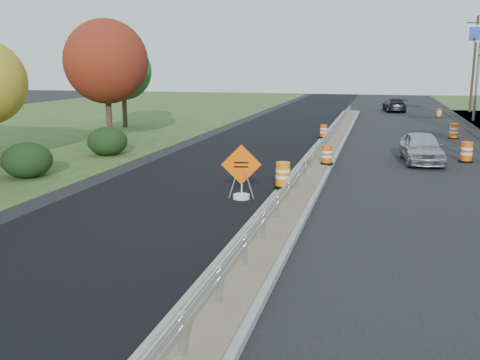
% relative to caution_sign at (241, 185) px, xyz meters
% --- Properties ---
extents(ground, '(140.00, 140.00, 0.00)m').
position_rel_caution_sign_xyz_m(ground, '(1.82, 1.29, -0.50)').
color(ground, black).
rests_on(ground, ground).
extents(milled_overlay, '(7.20, 120.00, 0.01)m').
position_rel_caution_sign_xyz_m(milled_overlay, '(-2.58, 11.29, -0.49)').
color(milled_overlay, black).
rests_on(milled_overlay, ground).
extents(median, '(1.60, 55.00, 0.23)m').
position_rel_caution_sign_xyz_m(median, '(1.82, 9.29, -0.39)').
color(median, gray).
rests_on(median, ground).
extents(guardrail, '(0.10, 46.15, 0.72)m').
position_rel_caution_sign_xyz_m(guardrail, '(1.82, 10.29, 0.23)').
color(guardrail, silver).
rests_on(guardrail, median).
extents(pylon_sign_north, '(2.20, 0.30, 7.90)m').
position_rel_caution_sign_xyz_m(pylon_sign_north, '(12.32, 31.29, 5.98)').
color(pylon_sign_north, slate).
rests_on(pylon_sign_north, ground).
extents(utility_pole_north, '(1.90, 0.26, 9.40)m').
position_rel_caution_sign_xyz_m(utility_pole_north, '(13.32, 40.29, 4.44)').
color(utility_pole_north, '#473523').
rests_on(utility_pole_north, ground).
extents(hedge_mid, '(2.09, 2.09, 1.52)m').
position_rel_caution_sign_xyz_m(hedge_mid, '(-9.68, 1.29, 0.26)').
color(hedge_mid, black).
rests_on(hedge_mid, ground).
extents(hedge_north, '(2.09, 2.09, 1.52)m').
position_rel_caution_sign_xyz_m(hedge_north, '(-9.18, 7.29, 0.26)').
color(hedge_north, black).
rests_on(hedge_north, ground).
extents(tree_near_red, '(4.95, 4.95, 7.35)m').
position_rel_caution_sign_xyz_m(tree_near_red, '(-11.18, 11.29, 4.36)').
color(tree_near_red, '#473523').
rests_on(tree_near_red, ground).
extents(tree_near_back, '(4.29, 4.29, 6.37)m').
position_rel_caution_sign_xyz_m(tree_near_back, '(-14.18, 19.29, 3.71)').
color(tree_near_back, '#473523').
rests_on(tree_near_back, ground).
extents(caution_sign, '(1.40, 0.59, 1.96)m').
position_rel_caution_sign_xyz_m(caution_sign, '(0.00, 0.00, 0.00)').
color(caution_sign, white).
rests_on(caution_sign, ground).
extents(barrel_median_near, '(0.65, 0.65, 0.96)m').
position_rel_caution_sign_xyz_m(barrel_median_near, '(1.27, 1.20, 0.19)').
color(barrel_median_near, black).
rests_on(barrel_median_near, median).
extents(barrel_median_mid, '(0.57, 0.57, 0.84)m').
position_rel_caution_sign_xyz_m(barrel_median_mid, '(2.37, 6.45, 0.13)').
color(barrel_median_mid, black).
rests_on(barrel_median_mid, median).
extents(barrel_median_far, '(0.55, 0.55, 0.81)m').
position_rel_caution_sign_xyz_m(barrel_median_far, '(1.27, 15.51, 0.12)').
color(barrel_median_far, black).
rests_on(barrel_median_far, median).
extents(barrel_shoulder_near, '(0.68, 0.68, 1.00)m').
position_rel_caution_sign_xyz_m(barrel_shoulder_near, '(8.82, 9.96, -0.02)').
color(barrel_shoulder_near, black).
rests_on(barrel_shoulder_near, ground).
extents(barrel_shoulder_mid, '(0.67, 0.67, 0.98)m').
position_rel_caution_sign_xyz_m(barrel_shoulder_mid, '(9.29, 18.86, -0.03)').
color(barrel_shoulder_mid, black).
rests_on(barrel_shoulder_mid, ground).
extents(barrel_shoulder_far, '(0.53, 0.53, 0.78)m').
position_rel_caution_sign_xyz_m(barrel_shoulder_far, '(9.78, 33.65, -0.13)').
color(barrel_shoulder_far, black).
rests_on(barrel_shoulder_far, ground).
extents(car_silver, '(2.15, 4.52, 1.49)m').
position_rel_caution_sign_xyz_m(car_silver, '(6.68, 9.31, 0.25)').
color(car_silver, '#B4B5BA').
rests_on(car_silver, ground).
extents(car_dark_far, '(2.47, 5.00, 1.40)m').
position_rel_caution_sign_xyz_m(car_dark_far, '(5.97, 39.11, 0.20)').
color(car_dark_far, black).
rests_on(car_dark_far, ground).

